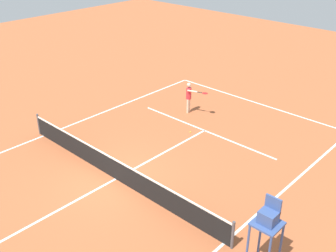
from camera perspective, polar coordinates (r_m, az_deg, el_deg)
The scene contains 6 objects.
ground_plane at distance 16.63m, azimuth -7.38°, elevation -7.41°, with size 60.00×60.00×0.00m, color #AD5933.
court_lines at distance 16.63m, azimuth -7.38°, elevation -7.40°, with size 10.86×21.11×0.01m.
tennis_net at distance 16.36m, azimuth -7.48°, elevation -5.98°, with size 11.46×0.10×1.07m.
player_serving at distance 21.66m, azimuth 3.06°, elevation 4.37°, with size 1.32×0.54×1.70m.
tennis_ball at distance 19.93m, azimuth 3.17°, elevation -0.86°, with size 0.07×0.07×0.07m, color #CCE033.
umpire_chair at distance 12.26m, azimuth 13.89°, elevation -13.10°, with size 0.80×0.80×2.41m.
Camera 1 is at (-10.82, 8.50, 9.35)m, focal length 43.18 mm.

